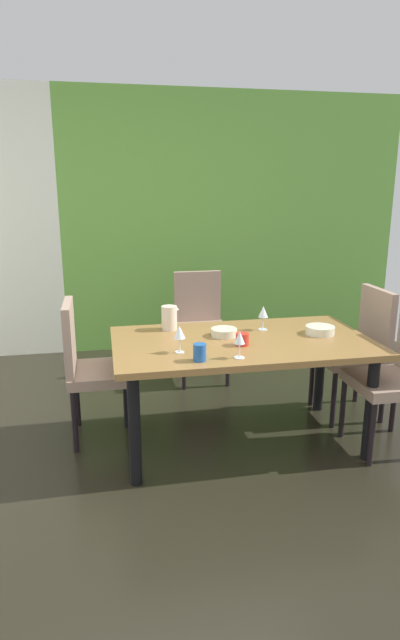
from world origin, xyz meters
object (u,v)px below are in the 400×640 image
object	(u,v)px
chair_head_far	(200,320)
cup_rear	(242,339)
wine_glass_center	(263,313)
chair_right_near	(400,369)
pitcher_front	(169,318)
chair_right_far	(359,346)
serving_bowl_north	(224,332)
cup_east	(200,352)
wine_glass_near_window	(179,333)
dining_table	(242,352)
chair_left_far	(90,363)
serving_bowl_left	(320,330)
wine_glass_right	(240,339)

from	to	relation	value
chair_head_far	cup_rear	bearing A→B (deg)	90.19
chair_head_far	wine_glass_center	world-z (taller)	chair_head_far
chair_right_near	pitcher_front	xyz separation A→B (m)	(-1.40, 0.58, 0.26)
chair_head_far	chair_right_far	bearing A→B (deg)	136.25
chair_right_far	chair_head_far	world-z (taller)	chair_right_far
serving_bowl_north	cup_east	size ratio (longest dim) A/B	1.73
chair_head_far	wine_glass_near_window	size ratio (longest dim) A/B	5.74
dining_table	chair_left_far	bearing A→B (deg)	165.01
wine_glass_center	serving_bowl_left	world-z (taller)	wine_glass_center
wine_glass_right	cup_rear	world-z (taller)	wine_glass_right
chair_head_far	wine_glass_near_window	xyz separation A→B (m)	(-0.40, -1.40, 0.31)
chair_right_far	wine_glass_right	bearing A→B (deg)	118.87
cup_rear	chair_right_near	bearing A→B (deg)	-8.37
chair_head_far	wine_glass_center	distance (m)	1.10
wine_glass_center	pitcher_front	world-z (taller)	same
wine_glass_right	serving_bowl_left	size ratio (longest dim) A/B	0.84
chair_right_near	chair_right_far	bearing A→B (deg)	0.24
dining_table	pitcher_front	size ratio (longest dim) A/B	9.93
chair_left_far	pitcher_front	bearing A→B (deg)	96.72
serving_bowl_north	chair_left_far	bearing A→B (deg)	169.53
serving_bowl_north	wine_glass_near_window	bearing A→B (deg)	-140.74
chair_head_far	wine_glass_center	xyz separation A→B (m)	(0.24, -1.03, 0.31)
chair_head_far	cup_east	world-z (taller)	chair_head_far
dining_table	serving_bowl_north	bearing A→B (deg)	134.50
cup_east	wine_glass_near_window	bearing A→B (deg)	118.19
wine_glass_near_window	serving_bowl_north	bearing A→B (deg)	39.26
chair_left_far	wine_glass_center	size ratio (longest dim) A/B	5.74
wine_glass_near_window	serving_bowl_north	world-z (taller)	wine_glass_near_window
serving_bowl_north	cup_east	world-z (taller)	cup_east
chair_left_far	cup_rear	size ratio (longest dim) A/B	11.75
wine_glass_near_window	cup_rear	bearing A→B (deg)	9.21
chair_right_near	serving_bowl_left	size ratio (longest dim) A/B	5.13
wine_glass_near_window	serving_bowl_left	distance (m)	1.00
wine_glass_near_window	cup_east	xyz separation A→B (m)	(0.09, -0.16, -0.07)
chair_head_far	wine_glass_right	size ratio (longest dim) A/B	5.90
cup_rear	pitcher_front	size ratio (longest dim) A/B	0.49
chair_head_far	wine_glass_right	xyz separation A→B (m)	(-0.08, -1.56, 0.30)
dining_table	cup_rear	size ratio (longest dim) A/B	20.38
dining_table	wine_glass_near_window	bearing A→B (deg)	-157.80
dining_table	wine_glass_near_window	size ratio (longest dim) A/B	10.06
chair_left_far	wine_glass_center	xyz separation A→B (m)	(1.17, -0.06, 0.30)
wine_glass_center	pitcher_front	xyz separation A→B (m)	(-0.62, 0.13, -0.04)
chair_left_far	serving_bowl_north	xyz separation A→B (m)	(0.87, -0.16, 0.21)
chair_right_near	cup_rear	bearing A→B (deg)	81.63
serving_bowl_north	cup_rear	world-z (taller)	cup_rear
serving_bowl_north	pitcher_front	world-z (taller)	pitcher_front
chair_left_far	serving_bowl_north	size ratio (longest dim) A/B	5.59
serving_bowl_north	chair_head_far	bearing A→B (deg)	86.94
chair_left_far	pitcher_front	size ratio (longest dim) A/B	5.73
cup_east	chair_right_near	bearing A→B (deg)	3.56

